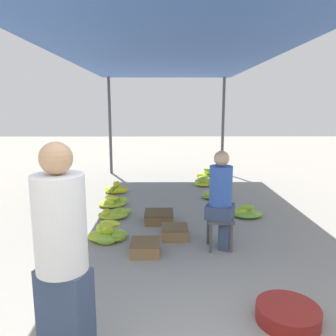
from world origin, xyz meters
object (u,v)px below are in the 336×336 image
Objects in this scene: banana_pile_right_3 at (208,175)px; crate_mid at (175,232)px; banana_pile_right_2 at (246,212)px; crate_near at (145,247)px; stool at (220,224)px; banana_pile_left_2 at (113,202)px; banana_pile_right_0 at (214,194)px; vendor_seated at (222,198)px; banana_pile_left_1 at (114,214)px; basin_black at (288,314)px; banana_pile_left_0 at (108,233)px; vendor_foreground at (62,257)px; banana_pile_right_1 at (204,182)px; crate_far at (159,217)px; banana_pile_left_3 at (115,189)px.

banana_pile_right_3 is 1.63× the size of crate_mid.
crate_near is at bearing -138.05° from banana_pile_right_2.
stool is 2.62m from banana_pile_left_2.
crate_mid is (-0.89, -2.14, 0.01)m from banana_pile_right_0.
vendor_seated reaches higher than banana_pile_left_1.
banana_pile_right_0 is at bearing 90.76° from basin_black.
vendor_seated is 2.16m from banana_pile_left_1.
vendor_seated is 1.63m from banana_pile_right_2.
banana_pile_left_2 is (-0.18, 1.63, -0.02)m from banana_pile_left_0.
vendor_seated reaches higher than banana_pile_right_2.
vendor_seated is at bearing -48.07° from banana_pile_left_2.
banana_pile_left_1 is (-0.06, 0.96, -0.03)m from banana_pile_left_0.
vendor_seated is at bearing 9.77° from crate_near.
vendor_foreground reaches higher than banana_pile_left_0.
vendor_seated reaches higher than banana_pile_right_1.
banana_pile_left_0 is at bearing 168.68° from vendor_seated.
banana_pile_left_2 is 1.49× the size of crate_near.
crate_near is (-0.99, -0.17, -0.26)m from stool.
vendor_foreground is at bearing -101.10° from crate_far.
banana_pile_left_0 is at bearing 92.79° from vendor_foreground.
banana_pile_right_3 is (2.04, 3.09, 0.04)m from banana_pile_left_1.
banana_pile_left_2 is at bearing 125.56° from crate_mid.
banana_pile_right_0 is (2.03, 0.55, 0.01)m from banana_pile_left_2.
vendor_foreground is 3.24× the size of banana_pile_right_1.
banana_pile_left_2 is (-1.73, 1.95, -0.27)m from stool.
banana_pile_left_1 reaches higher than basin_black.
vendor_seated is at bearing 54.73° from vendor_foreground.
crate_mid is at bearing -54.44° from banana_pile_left_2.
vendor_seated is 2.69m from banana_pile_left_2.
basin_black is 2.68m from banana_pile_left_0.
banana_pile_right_0 is at bearing 108.75° from banana_pile_right_2.
crate_far is (-1.04, -2.54, -0.00)m from banana_pile_right_1.
banana_pile_right_0 is 1.87m from banana_pile_right_3.
banana_pile_left_1 and crate_near have the same top height.
banana_pile_left_3 is at bearing 168.57° from banana_pile_right_0.
banana_pile_right_1 reaches higher than banana_pile_left_2.
banana_pile_left_3 is at bearing 105.33° from crate_near.
banana_pile_left_2 is at bearing 131.52° from stool.
banana_pile_right_2 is at bearing 11.28° from crate_far.
crate_near is (-1.41, -4.53, -0.01)m from banana_pile_right_3.
banana_pile_left_1 is at bearing -147.47° from banana_pile_right_0.
basin_black is 1.93m from crate_near.
banana_pile_left_3 is 0.97× the size of banana_pile_right_3.
banana_pile_left_2 is 0.99× the size of banana_pile_right_2.
crate_far is at bearing 114.62° from basin_black.
vendor_foreground is at bearing -110.93° from banana_pile_right_0.
basin_black is at bearing -96.66° from banana_pile_right_2.
banana_pile_right_3 is at bearing 74.52° from banana_pile_right_1.
vendor_foreground is 4.34× the size of crate_near.
stool is at bearing -95.58° from banana_pile_right_3.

